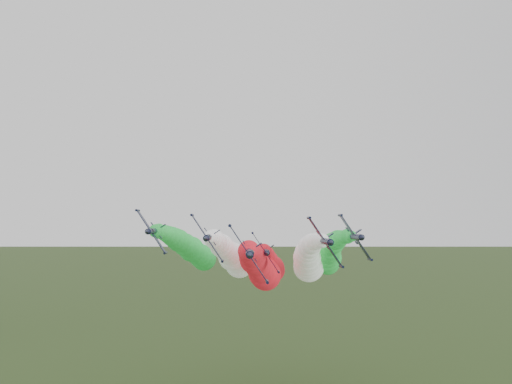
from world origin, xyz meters
TOP-DOWN VIEW (x-y plane):
  - jet_lead at (8.51, 25.95)m, footprint 12.06×68.34m
  - jet_inner_left at (1.78, 41.08)m, footprint 12.17×68.45m
  - jet_inner_right at (21.12, 38.13)m, footprint 12.35×68.63m
  - jet_outer_left at (-8.99, 47.00)m, footprint 11.73×68.01m
  - jet_outer_right at (27.43, 43.81)m, footprint 11.67×67.95m
  - jet_trail at (12.35, 56.91)m, footprint 11.86×68.15m

SIDE VIEW (x-z plane):
  - jet_trail at x=12.35m, z-range 26.96..43.89m
  - jet_lead at x=8.51m, z-range 28.55..45.67m
  - jet_inner_right at x=21.12m, z-range 29.25..46.66m
  - jet_inner_left at x=1.78m, z-range 30.20..47.42m
  - jet_outer_right at x=27.43m, z-range 30.52..47.24m
  - jet_outer_left at x=-8.99m, z-range 31.63..48.42m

